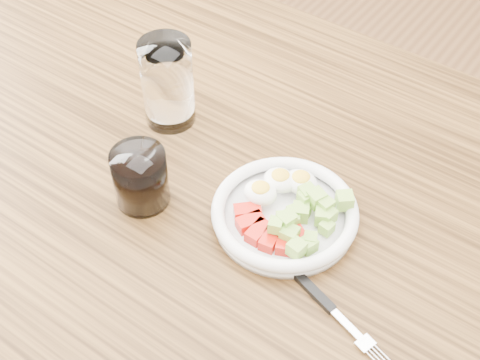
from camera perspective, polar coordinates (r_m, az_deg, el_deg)
The scene contains 5 objects.
dining_table at distance 1.00m, azimuth 0.13°, elevation -5.68°, with size 1.50×0.90×0.77m.
bowl at distance 0.89m, azimuth 3.92°, elevation -2.71°, with size 0.20×0.20×0.05m.
fork at distance 0.83m, azimuth 7.03°, elevation -10.13°, with size 0.18×0.07×0.01m.
water_glass at distance 1.00m, azimuth -6.20°, elevation 8.23°, with size 0.08×0.08×0.14m, color white.
coffee_glass at distance 0.91m, azimuth -8.49°, elevation 0.17°, with size 0.07×0.07×0.08m.
Camera 1 is at (0.35, -0.49, 1.47)m, focal length 50.00 mm.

